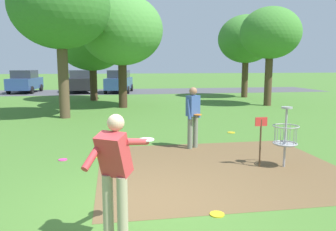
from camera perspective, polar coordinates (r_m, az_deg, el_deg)
name	(u,v)px	position (r m, az deg, el deg)	size (l,w,h in m)	color
ground_plane	(146,206)	(5.79, -3.82, -15.10)	(160.00, 160.00, 0.00)	#47752D
dirt_tee_pad	(219,168)	(7.83, 8.66, -8.70)	(5.41, 4.66, 0.01)	brown
disc_golf_basket	(283,135)	(8.06, 18.86, -3.07)	(0.98, 0.58, 1.39)	#9E9EA3
player_foreground_watching	(115,170)	(4.41, -8.93, -9.18)	(0.97, 0.79, 1.71)	tan
player_throwing	(193,114)	(9.33, 4.26, 0.26)	(0.48, 0.45, 1.71)	slate
frisbee_near_basket	(231,132)	(11.77, 10.67, -2.84)	(0.26, 0.26, 0.02)	gold
frisbee_by_tee	(217,214)	(5.53, 8.30, -16.21)	(0.23, 0.23, 0.02)	gold
frisbee_mid_grass	(63,160)	(8.72, -17.39, -7.16)	(0.22, 0.22, 0.02)	#E53D99
frisbee_far_left	(95,157)	(8.81, -12.34, -6.80)	(0.24, 0.24, 0.02)	gold
tree_near_left	(60,7)	(15.45, -17.81, 17.08)	(4.17, 4.17, 6.50)	brown
tree_near_right	(122,30)	(18.39, -7.86, 14.10)	(4.35, 4.35, 5.96)	#422D1E
tree_mid_left	(246,39)	(24.53, 13.09, 12.45)	(3.89, 3.89, 5.71)	#4C3823
tree_mid_center	(270,34)	(19.91, 16.94, 13.12)	(3.33, 3.33, 5.45)	#4C3823
tree_mid_right	(92,40)	(22.33, -12.73, 12.35)	(4.56, 4.56, 5.79)	#422D1E
parking_lot_strip	(118,92)	(29.24, -8.48, 4.03)	(36.00, 6.00, 0.01)	#4C4C51
parked_car_leftmost	(25,81)	(30.28, -23.04, 5.34)	(2.21, 4.32, 1.84)	#2D4784
parked_car_center_left	(79,81)	(28.97, -14.83, 5.62)	(2.47, 4.43, 1.84)	black
parked_car_center_right	(119,81)	(28.38, -8.30, 5.76)	(2.50, 4.45, 1.84)	#2D4784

